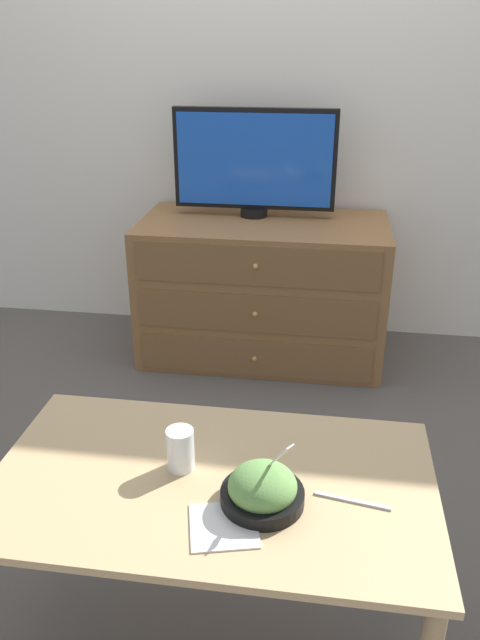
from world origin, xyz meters
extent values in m
plane|color=#56514C|center=(0.00, 0.00, 0.00)|extent=(12.00, 12.00, 0.00)
cube|color=white|center=(0.00, 0.03, 1.30)|extent=(12.00, 0.05, 2.60)
cube|color=olive|center=(-0.01, -0.31, 0.33)|extent=(1.12, 0.57, 0.65)
cube|color=brown|center=(-0.01, -0.60, 0.11)|extent=(1.03, 0.01, 0.17)
sphere|color=tan|center=(-0.01, -0.61, 0.11)|extent=(0.02, 0.02, 0.02)
cube|color=brown|center=(-0.01, -0.60, 0.33)|extent=(1.03, 0.01, 0.17)
sphere|color=tan|center=(-0.01, -0.61, 0.33)|extent=(0.02, 0.02, 0.02)
cube|color=brown|center=(-0.01, -0.60, 0.54)|extent=(1.03, 0.01, 0.17)
sphere|color=tan|center=(-0.01, -0.61, 0.54)|extent=(0.02, 0.02, 0.02)
cylinder|color=black|center=(-0.06, -0.23, 0.67)|extent=(0.12, 0.12, 0.04)
cube|color=black|center=(-0.06, -0.22, 0.91)|extent=(0.73, 0.04, 0.44)
cube|color=blue|center=(-0.06, -0.24, 0.91)|extent=(0.69, 0.01, 0.40)
cube|color=tan|center=(0.05, -1.90, 0.48)|extent=(1.03, 0.60, 0.02)
cylinder|color=tan|center=(-0.43, -1.64, 0.24)|extent=(0.04, 0.04, 0.47)
cylinder|color=tan|center=(0.53, -1.64, 0.24)|extent=(0.04, 0.04, 0.47)
cylinder|color=black|center=(0.18, -1.97, 0.51)|extent=(0.18, 0.18, 0.03)
ellipsoid|color=#66994C|center=(0.18, -1.97, 0.54)|extent=(0.15, 0.15, 0.09)
cube|color=silver|center=(0.19, -1.95, 0.58)|extent=(0.08, 0.06, 0.12)
cube|color=silver|center=(0.22, -1.97, 0.64)|extent=(0.03, 0.03, 0.03)
cylinder|color=beige|center=(-0.03, -1.87, 0.53)|extent=(0.06, 0.06, 0.06)
cylinder|color=white|center=(-0.03, -1.87, 0.54)|extent=(0.07, 0.07, 0.10)
cube|color=white|center=(0.10, -2.05, 0.49)|extent=(0.17, 0.17, 0.00)
cube|color=silver|center=(0.37, -1.93, 0.50)|extent=(0.17, 0.04, 0.01)
camera|label=1|loc=(0.28, -3.03, 1.43)|focal=35.00mm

